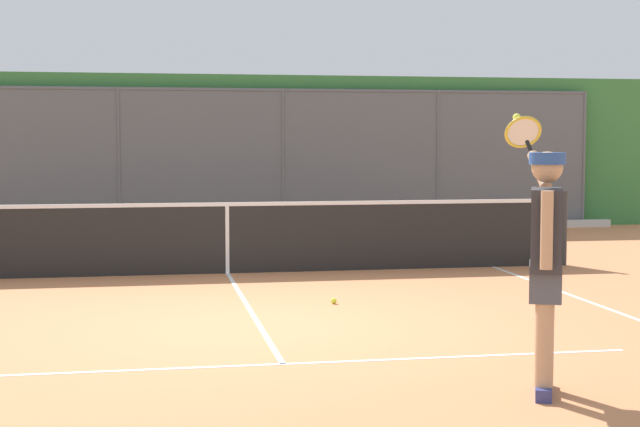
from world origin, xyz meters
TOP-DOWN VIEW (x-y plane):
  - ground_plane at (0.00, 0.00)m, footprint 60.00×60.00m
  - court_line_markings at (0.00, 1.81)m, footprint 7.59×9.83m
  - fence_backdrop at (0.00, -10.27)m, footprint 18.77×1.37m
  - tennis_net at (0.00, -3.82)m, footprint 9.76×0.09m
  - tennis_player at (-1.70, 2.78)m, footprint 0.52×1.40m
  - tennis_ball_mid_court at (-0.95, -1.17)m, footprint 0.07×0.07m

SIDE VIEW (x-z plane):
  - ground_plane at x=0.00m, z-range 0.00..0.00m
  - court_line_markings at x=0.00m, z-range 0.00..0.01m
  - tennis_ball_mid_court at x=-0.95m, z-range 0.00..0.07m
  - tennis_net at x=0.00m, z-range -0.04..1.03m
  - tennis_player at x=-1.70m, z-range 0.01..2.02m
  - fence_backdrop at x=0.00m, z-range -0.01..3.06m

